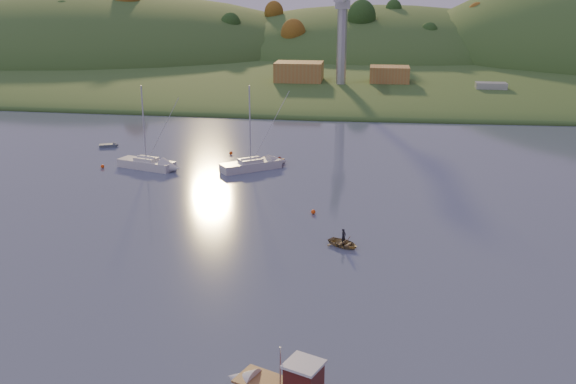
# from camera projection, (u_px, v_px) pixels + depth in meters

# --- Properties ---
(far_shore) EXTENTS (620.00, 220.00, 1.50)m
(far_shore) POSITION_uv_depth(u_px,v_px,m) (351.00, 51.00, 251.58)
(far_shore) COLOR #2F4B1E
(far_shore) RESTS_ON ground
(shore_slope) EXTENTS (640.00, 150.00, 7.00)m
(shore_slope) POSITION_uv_depth(u_px,v_px,m) (342.00, 71.00, 190.21)
(shore_slope) COLOR #2F4B1E
(shore_slope) RESTS_ON ground
(hill_left) EXTENTS (170.00, 140.00, 44.00)m
(hill_left) POSITION_uv_depth(u_px,v_px,m) (101.00, 56.00, 234.57)
(hill_left) COLOR #2F4B1E
(hill_left) RESTS_ON ground
(hill_center) EXTENTS (140.00, 120.00, 36.00)m
(hill_center) POSITION_uv_depth(u_px,v_px,m) (376.00, 56.00, 231.44)
(hill_center) COLOR #2F4B1E
(hill_center) RESTS_ON ground
(hillside_trees) EXTENTS (280.00, 50.00, 32.00)m
(hillside_trees) POSITION_uv_depth(u_px,v_px,m) (345.00, 64.00, 209.09)
(hillside_trees) COLOR #214017
(hillside_trees) RESTS_ON ground
(wharf) EXTENTS (42.00, 16.00, 2.40)m
(wharf) POSITION_uv_depth(u_px,v_px,m) (354.00, 90.00, 148.61)
(wharf) COLOR slate
(wharf) RESTS_ON ground
(shed_west) EXTENTS (11.00, 8.00, 4.80)m
(shed_west) POSITION_uv_depth(u_px,v_px,m) (299.00, 72.00, 150.09)
(shed_west) COLOR #AA7138
(shed_west) RESTS_ON wharf
(shed_east) EXTENTS (9.00, 7.00, 4.00)m
(shed_east) POSITION_uv_depth(u_px,v_px,m) (389.00, 75.00, 148.52)
(shed_east) COLOR #AA7138
(shed_east) RESTS_ON wharf
(dock_crane) EXTENTS (3.20, 28.00, 20.30)m
(dock_crane) POSITION_uv_depth(u_px,v_px,m) (342.00, 19.00, 140.72)
(dock_crane) COLOR #B7B7BC
(dock_crane) RESTS_ON wharf
(sailboat_near) EXTENTS (8.20, 6.94, 11.56)m
(sailboat_near) POSITION_uv_depth(u_px,v_px,m) (251.00, 165.00, 87.38)
(sailboat_near) COLOR silver
(sailboat_near) RESTS_ON ground
(sailboat_far) EXTENTS (8.57, 4.87, 11.40)m
(sailboat_far) POSITION_uv_depth(u_px,v_px,m) (146.00, 163.00, 88.16)
(sailboat_far) COLOR silver
(sailboat_far) RESTS_ON ground
(canoe) EXTENTS (3.97, 3.73, 0.67)m
(canoe) POSITION_uv_depth(u_px,v_px,m) (343.00, 243.00, 61.59)
(canoe) COLOR #8F7A4F
(canoe) RESTS_ON ground
(paddler) EXTENTS (0.62, 0.67, 1.54)m
(paddler) POSITION_uv_depth(u_px,v_px,m) (343.00, 239.00, 61.46)
(paddler) COLOR black
(paddler) RESTS_ON ground
(red_tender) EXTENTS (3.86, 2.62, 1.25)m
(red_tender) POSITION_uv_depth(u_px,v_px,m) (277.00, 161.00, 91.25)
(red_tender) COLOR #5F1E0D
(red_tender) RESTS_ON ground
(grey_dinghy) EXTENTS (3.20, 2.19, 1.12)m
(grey_dinghy) POSITION_uv_depth(u_px,v_px,m) (112.00, 145.00, 100.21)
(grey_dinghy) COLOR #4F5D68
(grey_dinghy) RESTS_ON ground
(work_vessel) EXTENTS (15.48, 5.89, 3.95)m
(work_vessel) POSITION_uv_depth(u_px,v_px,m) (490.00, 94.00, 140.91)
(work_vessel) COLOR slate
(work_vessel) RESTS_ON ground
(buoy_0) EXTENTS (0.50, 0.50, 0.50)m
(buoy_0) POSITION_uv_depth(u_px,v_px,m) (313.00, 212.00, 70.48)
(buoy_0) COLOR #F6490C
(buoy_0) RESTS_ON ground
(buoy_1) EXTENTS (0.50, 0.50, 0.50)m
(buoy_1) POSITION_uv_depth(u_px,v_px,m) (102.00, 166.00, 88.36)
(buoy_1) COLOR #F6490C
(buoy_1) RESTS_ON ground
(buoy_2) EXTENTS (0.50, 0.50, 0.50)m
(buoy_2) POSITION_uv_depth(u_px,v_px,m) (231.00, 153.00, 95.52)
(buoy_2) COLOR #F6490C
(buoy_2) RESTS_ON ground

